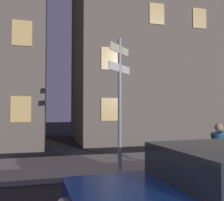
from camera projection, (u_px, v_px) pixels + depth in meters
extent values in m
cube|color=gray|center=(81.00, 166.00, 8.25)|extent=(40.00, 3.15, 0.14)
cylinder|color=gray|center=(120.00, 103.00, 7.46)|extent=(0.12, 0.12, 4.05)
cube|color=beige|center=(120.00, 49.00, 7.53)|extent=(0.84, 0.84, 0.24)
cube|color=white|center=(120.00, 68.00, 7.51)|extent=(0.95, 0.95, 0.24)
torus|color=black|center=(199.00, 172.00, 6.29)|extent=(0.72, 0.08, 0.72)
cylinder|color=red|center=(216.00, 161.00, 6.45)|extent=(1.00, 0.07, 0.04)
cylinder|color=navy|center=(219.00, 143.00, 6.50)|extent=(0.46, 0.33, 0.61)
sphere|color=tan|center=(219.00, 127.00, 6.51)|extent=(0.22, 0.22, 0.22)
cylinder|color=black|center=(220.00, 163.00, 6.38)|extent=(0.34, 0.13, 0.55)
cylinder|color=black|center=(215.00, 161.00, 6.55)|extent=(0.34, 0.13, 0.55)
cube|color=#F2C672|center=(21.00, 109.00, 11.19)|extent=(0.90, 0.06, 1.20)
cube|color=#F2C672|center=(22.00, 33.00, 11.33)|extent=(0.90, 0.06, 1.20)
cube|color=#6B6056|center=(154.00, 22.00, 17.44)|extent=(11.06, 6.76, 16.54)
cube|color=#F2C672|center=(109.00, 109.00, 12.83)|extent=(0.90, 0.06, 1.20)
cube|color=#F2C672|center=(109.00, 59.00, 12.94)|extent=(0.90, 0.06, 1.20)
cube|color=#F2C672|center=(157.00, 14.00, 13.76)|extent=(0.90, 0.06, 1.20)
cube|color=#F2C672|center=(199.00, 18.00, 14.46)|extent=(0.90, 0.06, 1.20)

